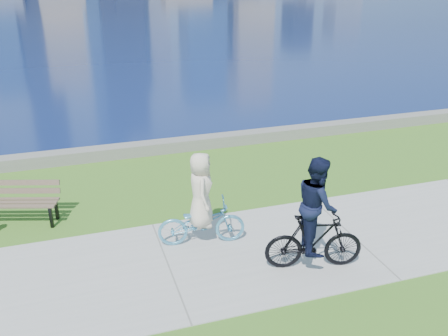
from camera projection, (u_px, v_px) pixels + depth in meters
The scene contains 6 objects.
ground at pixel (169, 268), 9.64m from camera, with size 320.00×320.00×0.00m, color #396B1C.
concrete_path at pixel (169, 267), 9.63m from camera, with size 80.00×3.50×0.02m, color #A3A29D.
seawall at pixel (125, 151), 15.00m from camera, with size 90.00×0.50×0.35m, color slate.
park_bench at pixel (18, 199), 11.13m from camera, with size 1.89×1.12×0.92m.
cyclist_woman at pixel (201, 211), 10.17m from camera, with size 0.91×1.88×2.01m.
cyclist_man at pixel (315, 223), 9.27m from camera, with size 0.96×1.94×2.27m.
Camera 1 is at (-1.50, -8.06, 5.53)m, focal length 40.00 mm.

